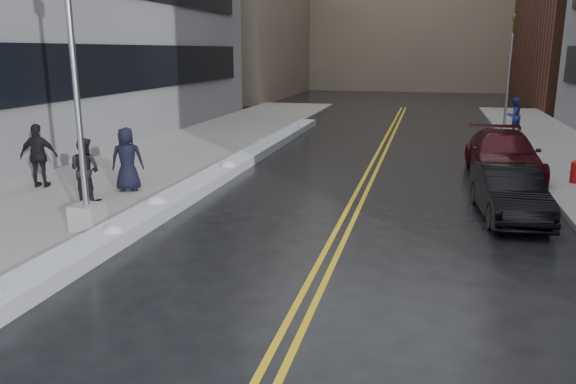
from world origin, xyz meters
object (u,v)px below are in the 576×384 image
Objects in this scene: fire_hydrant at (575,171)px; pedestrian_d at (39,156)px; pedestrian_east at (514,115)px; pedestrian_b at (85,170)px; pedestrian_c at (127,159)px; traffic_signal at (510,67)px; car_black at (509,193)px; car_maroon at (503,155)px; lamppost at (80,129)px.

pedestrian_d reaches higher than fire_hydrant.
pedestrian_east reaches higher than fire_hydrant.
pedestrian_b is 0.94× the size of pedestrian_c.
pedestrian_east is at bearing 91.96° from fire_hydrant.
traffic_signal is (-0.50, 14.00, 2.85)m from fire_hydrant.
pedestrian_c reaches higher than pedestrian_b.
car_black is at bearing 169.65° from pedestrian_d.
pedestrian_c reaches higher than car_maroon.
pedestrian_east is at bearing -87.58° from traffic_signal.
pedestrian_b reaches higher than pedestrian_east.
pedestrian_d is 15.14m from car_maroon.
pedestrian_d is (-15.64, -18.59, -2.27)m from traffic_signal.
fire_hydrant is 11.51m from pedestrian_east.
fire_hydrant is at bearing -152.26° from pedestrian_b.
car_black is 5.06m from car_maroon.
pedestrian_c is at bearing -104.87° from pedestrian_b.
fire_hydrant is 0.38× the size of pedestrian_c.
traffic_signal is at bearing 92.05° from fire_hydrant.
pedestrian_d is at bearing 138.41° from lamppost.
pedestrian_c is 0.98× the size of pedestrian_d.
car_black is at bearing 44.42° from pedestrian_east.
pedestrian_c is (0.51, 1.40, 0.06)m from pedestrian_b.
pedestrian_b is at bearing -123.93° from traffic_signal.
pedestrian_d reaches higher than car_maroon.
pedestrian_d is at bearing 7.60° from pedestrian_east.
pedestrian_b is 11.46m from car_black.
lamppost reaches higher than traffic_signal.
traffic_signal is 22.48m from pedestrian_c.
pedestrian_d is 22.51m from pedestrian_east.
car_maroon is (10.24, 8.97, -1.75)m from lamppost.
pedestrian_b is at bearing 141.07° from pedestrian_d.
car_maroon is at bearing -96.85° from traffic_signal.
car_black is (9.84, 3.93, -1.86)m from lamppost.
car_black is at bearing -166.43° from pedestrian_b.
car_maroon is (-1.56, -13.03, -2.62)m from traffic_signal.
fire_hydrant is at bearing 173.66° from pedestrian_c.
fire_hydrant is 0.18× the size of car_black.
lamppost is 1.86× the size of car_black.
pedestrian_c is at bearing -124.86° from traffic_signal.
car_maroon is (-1.67, -10.52, -0.25)m from pedestrian_east.
pedestrian_east is (12.89, 15.85, -0.07)m from pedestrian_c.
pedestrian_c is at bearing 176.55° from car_black.
pedestrian_d is (-16.14, -4.59, 0.58)m from fire_hydrant.
pedestrian_d is at bearing -130.08° from traffic_signal.
traffic_signal is 3.38× the size of pedestrian_east.
traffic_signal is 24.40m from pedestrian_d.
pedestrian_d reaches higher than car_black.
traffic_signal is 23.93m from pedestrian_b.
lamppost reaches higher than pedestrian_c.
car_black is 0.76× the size of car_maroon.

